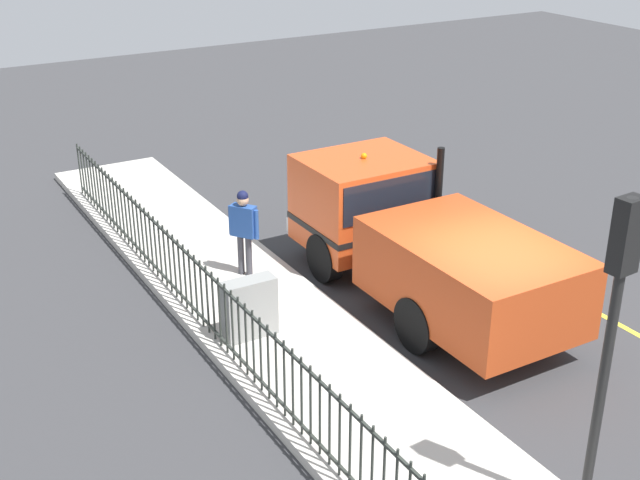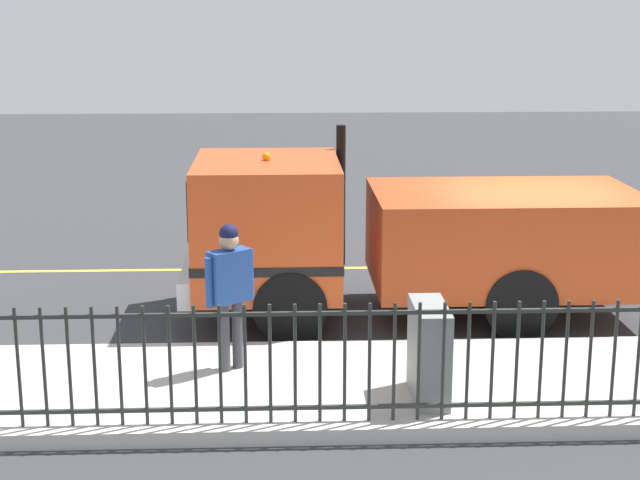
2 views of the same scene
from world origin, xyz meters
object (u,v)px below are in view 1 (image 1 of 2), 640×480
Objects in this scene: traffic_light_near at (616,301)px; traffic_cone at (521,271)px; utility_cabinet at (250,308)px; worker_standing at (244,224)px; work_truck at (410,233)px.

traffic_light_near reaches higher than traffic_cone.
utility_cabinet is at bearing 101.90° from traffic_light_near.
work_truck is at bearing 15.13° from worker_standing.
work_truck is at bearing 70.34° from traffic_light_near.
work_truck is 3.40m from utility_cabinet.
utility_cabinet reaches higher than traffic_cone.
traffic_light_near is (1.70, 6.01, 1.83)m from work_truck.
traffic_light_near is 6.91m from traffic_cone.
work_truck is 2.37m from traffic_cone.
traffic_cone is (-5.36, 0.70, -0.34)m from utility_cabinet.
traffic_light_near is (-0.72, 7.99, 1.86)m from worker_standing.
traffic_light_near reaches higher than utility_cabinet.
utility_cabinet is 1.52× the size of traffic_cone.
worker_standing is 0.42× the size of traffic_light_near.
traffic_cone is at bearing -23.28° from work_truck.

